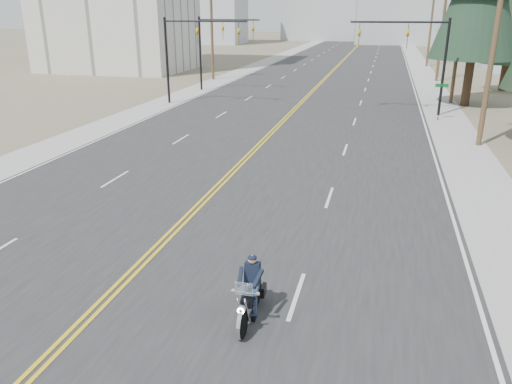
{
  "coord_description": "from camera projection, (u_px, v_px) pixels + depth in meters",
  "views": [
    {
      "loc": [
        6.86,
        -7.84,
        7.38
      ],
      "look_at": [
        2.91,
        7.66,
        1.6
      ],
      "focal_mm": 35.0,
      "sensor_mm": 36.0,
      "label": 1
    }
  ],
  "objects": [
    {
      "name": "sidewalk_right",
      "position": [
        419.0,
        66.0,
        72.37
      ],
      "size": [
        3.0,
        200.0,
        0.01
      ],
      "primitive_type": "cube",
      "color": "#A5A5A0",
      "rests_on": "ground"
    },
    {
      "name": "traffic_mast_left",
      "position": [
        189.0,
        44.0,
        40.82
      ],
      "size": [
        7.1,
        0.26,
        7.0
      ],
      "color": "black",
      "rests_on": "ground"
    },
    {
      "name": "traffic_mast_right",
      "position": [
        417.0,
        47.0,
        36.65
      ],
      "size": [
        7.1,
        0.26,
        7.0
      ],
      "color": "black",
      "rests_on": "ground"
    },
    {
      "name": "utility_pole_b",
      "position": [
        495.0,
        39.0,
        27.27
      ],
      "size": [
        2.2,
        0.3,
        11.5
      ],
      "color": "brown",
      "rests_on": "ground"
    },
    {
      "name": "utility_pole_left",
      "position": [
        212.0,
        30.0,
        56.03
      ],
      "size": [
        2.2,
        0.3,
        10.5
      ],
      "color": "brown",
      "rests_on": "ground"
    },
    {
      "name": "utility_pole_d",
      "position": [
        443.0,
        26.0,
        54.61
      ],
      "size": [
        2.2,
        0.3,
        11.5
      ],
      "color": "brown",
      "rests_on": "ground"
    },
    {
      "name": "utility_pole_e",
      "position": [
        431.0,
        25.0,
        70.19
      ],
      "size": [
        2.2,
        0.3,
        11.0
      ],
      "color": "brown",
      "rests_on": "ground"
    },
    {
      "name": "utility_pole_c",
      "position": [
        460.0,
        33.0,
        41.03
      ],
      "size": [
        2.2,
        0.3,
        11.0
      ],
      "color": "brown",
      "rests_on": "ground"
    },
    {
      "name": "street_sign",
      "position": [
        441.0,
        95.0,
        35.47
      ],
      "size": [
        0.9,
        0.06,
        2.62
      ],
      "color": "black",
      "rests_on": "ground"
    },
    {
      "name": "ground_plane",
      "position": [
        47.0,
        359.0,
        11.25
      ],
      "size": [
        400.0,
        400.0,
        0.0
      ],
      "primitive_type": "plane",
      "color": "#776D56",
      "rests_on": "ground"
    },
    {
      "name": "traffic_mast_far",
      "position": [
        216.0,
        40.0,
        48.21
      ],
      "size": [
        6.1,
        0.26,
        7.0
      ],
      "color": "black",
      "rests_on": "ground"
    },
    {
      "name": "road",
      "position": [
        339.0,
        64.0,
        75.04
      ],
      "size": [
        20.0,
        200.0,
        0.01
      ],
      "primitive_type": "cube",
      "color": "#303033",
      "rests_on": "ground"
    },
    {
      "name": "haze_bldg_f",
      "position": [
        180.0,
        10.0,
        138.62
      ],
      "size": [
        12.0,
        12.0,
        16.0
      ],
      "primitive_type": "cube",
      "color": "#ADB2B7",
      "rests_on": "ground"
    },
    {
      "name": "sidewalk_left",
      "position": [
        265.0,
        62.0,
        77.71
      ],
      "size": [
        3.0,
        200.0,
        0.01
      ],
      "primitive_type": "cube",
      "color": "#A5A5A0",
      "rests_on": "ground"
    },
    {
      "name": "haze_bldg_b",
      "position": [
        396.0,
        14.0,
        120.93
      ],
      "size": [
        18.0,
        14.0,
        14.0
      ],
      "primitive_type": "cube",
      "color": "#ADB2B7",
      "rests_on": "ground"
    },
    {
      "name": "haze_bldg_e",
      "position": [
        457.0,
        17.0,
        140.1
      ],
      "size": [
        14.0,
        14.0,
        12.0
      ],
      "primitive_type": "cube",
      "color": "#B7BCC6",
      "rests_on": "ground"
    },
    {
      "name": "motorcyclist",
      "position": [
        250.0,
        290.0,
        12.45
      ],
      "size": [
        0.96,
        2.15,
        1.67
      ],
      "primitive_type": null,
      "rotation": [
        0.0,
        0.0,
        3.16
      ],
      "color": "black",
      "rests_on": "ground"
    }
  ]
}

